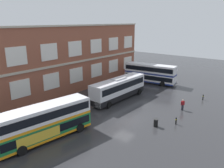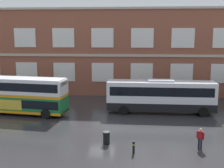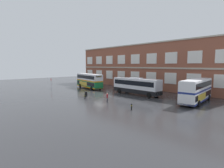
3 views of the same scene
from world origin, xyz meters
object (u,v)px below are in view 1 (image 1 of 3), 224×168
station_litter_bin (156,123)px  safety_bollard_west (176,121)px  waiting_passenger (183,104)px  double_decker_near (45,122)px  touring_coach (119,89)px  safety_bollard_east (203,97)px  double_decker_middle (150,73)px

station_litter_bin → safety_bollard_west: station_litter_bin is taller
waiting_passenger → station_litter_bin: 7.45m
double_decker_near → station_litter_bin: size_ratio=10.92×
touring_coach → safety_bollard_east: bearing=-52.5°
waiting_passenger → safety_bollard_west: 5.35m
double_decker_near → double_decker_middle: bearing=5.5°
double_decker_near → station_litter_bin: bearing=-37.8°
safety_bollard_west → safety_bollard_east: size_ratio=1.00×
double_decker_middle → safety_bollard_east: double_decker_middle is taller
safety_bollard_east → station_litter_bin: bearing=173.7°
station_litter_bin → double_decker_middle: bearing=31.6°
touring_coach → safety_bollard_west: 12.13m
waiting_passenger → safety_bollard_west: bearing=-166.7°
touring_coach → station_litter_bin: bearing=-117.8°
double_decker_middle → safety_bollard_east: bearing=-107.4°
double_decker_middle → waiting_passenger: 15.70m
double_decker_near → double_decker_middle: (28.64, 2.74, 0.00)m
double_decker_middle → touring_coach: (-12.73, -1.15, -0.24)m
double_decker_middle → safety_bollard_west: 20.34m
station_litter_bin → safety_bollard_west: 2.85m
touring_coach → station_litter_bin: touring_coach is taller
waiting_passenger → station_litter_bin: (-7.42, 0.54, -0.41)m
double_decker_near → safety_bollard_west: size_ratio=11.84×
double_decker_middle → waiting_passenger: bearing=-132.2°
waiting_passenger → station_litter_bin: bearing=175.8°
double_decker_middle → waiting_passenger: size_ratio=6.61×
touring_coach → safety_bollard_west: (-2.98, -11.67, -1.42)m
waiting_passenger → safety_bollard_west: size_ratio=1.79×
double_decker_near → safety_bollard_east: bearing=-21.8°
touring_coach → station_litter_bin: (-5.21, -9.90, -1.39)m
touring_coach → waiting_passenger: size_ratio=7.08×
double_decker_near → station_litter_bin: (10.70, -8.31, -1.63)m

